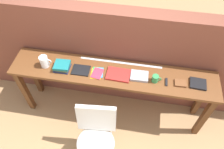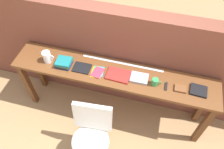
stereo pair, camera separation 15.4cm
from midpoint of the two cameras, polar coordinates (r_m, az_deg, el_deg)
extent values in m
plane|color=tan|center=(3.20, 0.21, -13.63)|extent=(40.00, 40.00, 0.00)
cube|color=brown|center=(2.91, 3.53, 4.01)|extent=(6.00, 0.20, 1.52)
cube|color=brown|center=(2.62, 1.97, 0.21)|extent=(2.50, 0.44, 0.04)
cube|color=#5B341A|center=(3.25, -19.79, -2.52)|extent=(0.07, 0.07, 0.84)
cube|color=#5B341A|center=(2.99, 24.14, -12.12)|extent=(0.07, 0.07, 0.84)
cube|color=#5B341A|center=(3.41, -17.37, 1.65)|extent=(0.07, 0.07, 0.84)
cube|color=#5B341A|center=(3.16, 24.09, -7.04)|extent=(0.07, 0.07, 0.84)
ellipsoid|color=silver|center=(2.64, -3.95, -17.07)|extent=(0.48, 0.46, 0.08)
cube|color=silver|center=(2.50, -3.30, -11.05)|extent=(0.45, 0.14, 0.40)
cylinder|color=#B2B2B7|center=(2.94, -6.25, -15.44)|extent=(0.02, 0.02, 0.41)
cylinder|color=#B2B2B7|center=(2.91, 0.33, -16.56)|extent=(0.02, 0.02, 0.41)
cylinder|color=white|center=(2.76, -15.10, 4.44)|extent=(0.10, 0.10, 0.15)
cone|color=white|center=(2.68, -15.74, 5.25)|extent=(0.04, 0.03, 0.04)
torus|color=white|center=(2.73, -14.05, 4.37)|extent=(0.07, 0.01, 0.07)
cube|color=navy|center=(2.72, -10.85, 2.54)|extent=(0.18, 0.16, 0.02)
cube|color=olive|center=(2.71, -11.02, 2.96)|extent=(0.19, 0.16, 0.03)
cube|color=#19757A|center=(2.68, -10.90, 3.30)|extent=(0.19, 0.17, 0.03)
cube|color=black|center=(2.65, -6.21, 1.67)|extent=(0.21, 0.16, 0.02)
cube|color=yellow|center=(2.60, -2.35, 0.47)|extent=(0.13, 0.16, 0.00)
cube|color=green|center=(2.61, -1.99, 0.84)|extent=(0.13, 0.16, 0.00)
cube|color=#3399D8|center=(2.60, -1.74, 0.72)|extent=(0.13, 0.16, 0.00)
cube|color=#E5334C|center=(2.59, -2.09, 0.56)|extent=(0.14, 0.18, 0.00)
cube|color=red|center=(2.57, 3.39, -0.18)|extent=(0.28, 0.20, 0.02)
cube|color=#9E9EA3|center=(2.56, 8.85, -0.98)|extent=(0.21, 0.16, 0.03)
cylinder|color=#338C4C|center=(2.52, 12.85, -1.95)|extent=(0.08, 0.08, 0.09)
torus|color=#338C4C|center=(2.53, 13.83, -2.15)|extent=(0.06, 0.01, 0.06)
cube|color=black|center=(2.56, 15.64, -3.04)|extent=(0.03, 0.11, 0.02)
cube|color=brown|center=(2.59, 19.08, -3.55)|extent=(0.13, 0.10, 0.02)
cube|color=black|center=(2.64, 23.25, -3.92)|extent=(0.19, 0.17, 0.03)
cube|color=silver|center=(2.70, 4.33, 2.90)|extent=(1.02, 0.03, 0.00)
camera|label=1|loc=(0.08, -88.28, 2.15)|focal=35.00mm
camera|label=2|loc=(0.08, 91.72, -2.15)|focal=35.00mm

